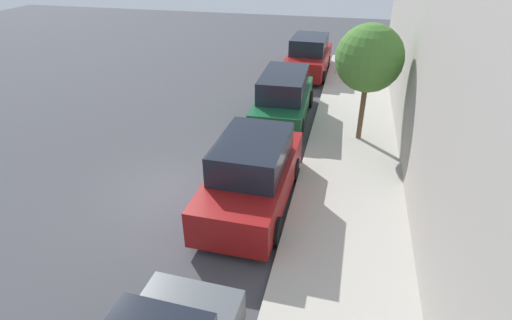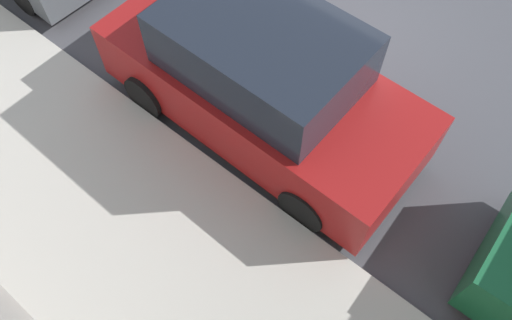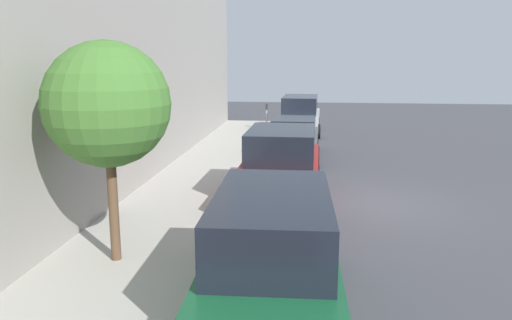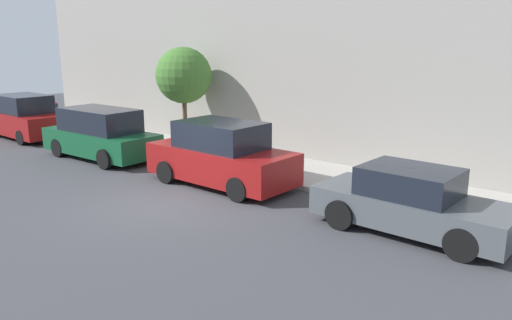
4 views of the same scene
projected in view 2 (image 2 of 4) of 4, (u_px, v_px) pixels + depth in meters
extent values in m
plane|color=#424247|center=(347.00, 32.00, 8.73)|extent=(60.00, 60.00, 0.00)
cube|color=#B2ADA3|center=(138.00, 239.00, 6.67)|extent=(3.07, 32.00, 0.15)
cube|color=maroon|center=(261.00, 92.00, 7.16)|extent=(2.03, 4.83, 0.96)
cube|color=black|center=(262.00, 49.00, 6.40)|extent=(1.76, 2.62, 0.80)
cylinder|color=black|center=(379.00, 119.00, 7.34)|extent=(0.22, 0.71, 0.71)
cylinder|color=black|center=(304.00, 208.00, 6.60)|extent=(0.22, 0.71, 0.71)
cylinder|color=black|center=(227.00, 27.00, 8.30)|extent=(0.22, 0.71, 0.71)
cylinder|color=black|center=(146.00, 95.00, 7.57)|extent=(0.22, 0.71, 0.71)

